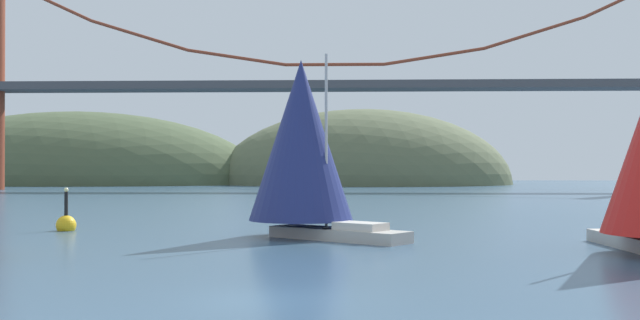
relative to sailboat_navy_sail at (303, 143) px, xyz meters
name	(u,v)px	position (x,y,z in m)	size (l,w,h in m)	color
ground_plane	(270,300)	(0.23, -17.95, -4.74)	(360.00, 360.00, 0.00)	#385670
headland_left	(75,184)	(-54.77, 117.05, -4.74)	(79.73, 44.00, 30.12)	#4C5B3D
headland_center	(363,184)	(5.23, 117.05, -4.74)	(60.46, 44.00, 30.76)	#5B6647
suspension_bridge	(335,84)	(0.23, 77.05, 11.53)	(141.66, 6.00, 33.39)	brown
sailboat_navy_sail	(303,143)	(0.00, 0.00, 0.00)	(9.12, 8.14, 9.12)	#B7B2A8
channel_buoy	(66,224)	(-13.37, 3.37, -4.37)	(1.10, 1.10, 2.64)	gold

